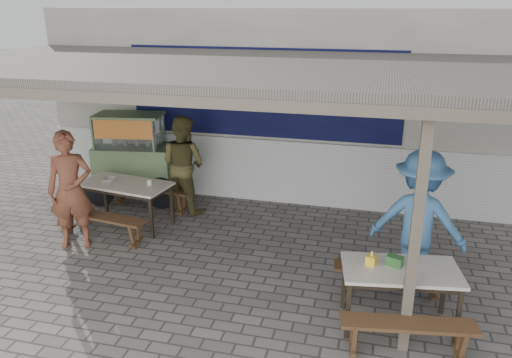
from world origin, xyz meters
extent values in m
plane|color=slate|center=(0.00, 0.00, 0.00)|extent=(60.00, 60.00, 0.00)
cube|color=beige|center=(0.00, 3.60, 1.75)|extent=(9.00, 1.20, 3.50)
cube|color=white|center=(0.00, 2.97, 0.60)|extent=(9.00, 0.10, 1.20)
cube|color=#10154C|center=(-0.20, 2.98, 2.05)|extent=(5.00, 0.03, 1.60)
cube|color=#615953|center=(0.00, 1.00, 2.75)|extent=(9.00, 4.20, 0.12)
cube|color=#655B4C|center=(0.00, -1.05, 2.65)|extent=(9.00, 0.12, 0.12)
cube|color=#655B4C|center=(2.35, -0.90, 1.35)|extent=(0.11, 0.11, 2.70)
cube|color=white|center=(-2.14, 1.31, 0.73)|extent=(1.60, 0.95, 0.04)
cube|color=black|center=(-2.14, 1.31, 0.67)|extent=(1.49, 0.83, 0.06)
cube|color=black|center=(-2.87, 1.10, 0.35)|extent=(0.05, 0.05, 0.71)
cube|color=black|center=(-1.49, 0.90, 0.35)|extent=(0.05, 0.05, 0.71)
cube|color=black|center=(-2.79, 1.72, 0.35)|extent=(0.05, 0.05, 0.71)
cube|color=black|center=(-1.41, 1.52, 0.35)|extent=(0.05, 0.05, 0.71)
cube|color=brown|center=(-2.24, 0.62, 0.43)|extent=(1.64, 0.51, 0.04)
cube|color=brown|center=(-2.89, 0.71, 0.21)|extent=(0.09, 0.28, 0.41)
cube|color=brown|center=(-1.59, 0.52, 0.21)|extent=(0.09, 0.28, 0.41)
cube|color=brown|center=(-2.04, 2.00, 0.43)|extent=(1.64, 0.51, 0.04)
cube|color=brown|center=(-2.69, 2.09, 0.21)|extent=(0.09, 0.28, 0.41)
cube|color=brown|center=(-1.39, 1.91, 0.21)|extent=(0.09, 0.28, 0.41)
cube|color=white|center=(2.28, -0.49, 0.73)|extent=(1.40, 0.90, 0.04)
cube|color=black|center=(2.28, -0.49, 0.67)|extent=(1.29, 0.79, 0.06)
cube|color=black|center=(1.74, -0.88, 0.35)|extent=(0.05, 0.05, 0.71)
cube|color=black|center=(2.91, -0.69, 0.35)|extent=(0.05, 0.05, 0.71)
cube|color=black|center=(1.65, -0.29, 0.35)|extent=(0.05, 0.05, 0.71)
cube|color=black|center=(2.82, -0.11, 0.35)|extent=(0.05, 0.05, 0.71)
cube|color=brown|center=(2.37, -1.07, 0.43)|extent=(1.43, 0.49, 0.04)
cube|color=brown|center=(1.82, -1.16, 0.21)|extent=(0.09, 0.28, 0.41)
cube|color=brown|center=(2.91, -0.99, 0.21)|extent=(0.09, 0.28, 0.41)
cube|color=brown|center=(2.19, 0.09, 0.43)|extent=(1.43, 0.49, 0.04)
cube|color=brown|center=(1.64, 0.01, 0.21)|extent=(0.09, 0.28, 0.41)
cube|color=brown|center=(2.73, 0.18, 0.21)|extent=(0.09, 0.28, 0.41)
cube|color=#759462|center=(-2.51, 2.40, 0.69)|extent=(1.54, 0.96, 0.75)
cube|color=#759462|center=(-2.51, 2.40, 0.30)|extent=(1.48, 0.91, 0.05)
cylinder|color=black|center=(-3.03, 1.91, 0.30)|extent=(0.60, 0.15, 0.60)
cylinder|color=black|center=(-1.87, 2.09, 0.30)|extent=(0.60, 0.15, 0.60)
cube|color=silver|center=(-2.56, 2.39, 1.36)|extent=(1.26, 0.81, 0.59)
cube|color=#759462|center=(-2.56, 2.39, 1.65)|extent=(1.31, 0.86, 0.04)
cube|color=#ED5A37|center=(-2.51, 2.06, 1.46)|extent=(1.05, 0.19, 0.34)
cylinder|color=black|center=(-1.67, 2.53, 1.01)|extent=(0.74, 0.16, 0.04)
imported|color=brown|center=(-2.54, 0.41, 0.91)|extent=(0.78, 0.67, 1.83)
imported|color=brown|center=(-1.43, 2.14, 0.88)|extent=(1.01, 0.88, 1.75)
imported|color=teal|center=(2.49, 0.46, 0.94)|extent=(1.31, 0.88, 1.88)
cube|color=yellow|center=(1.94, -0.48, 0.81)|extent=(0.14, 0.14, 0.11)
cube|color=#33692E|center=(2.20, -0.44, 0.81)|extent=(0.21, 0.17, 0.12)
cylinder|color=white|center=(-1.70, 1.34, 0.80)|extent=(0.08, 0.08, 0.09)
imported|color=white|center=(-2.44, 1.33, 0.78)|extent=(0.22, 0.22, 0.05)
camera|label=1|loc=(1.92, -5.71, 3.58)|focal=35.00mm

